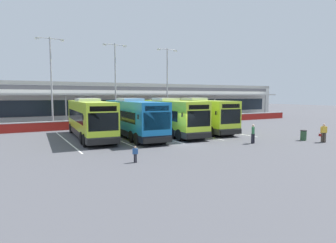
{
  "coord_description": "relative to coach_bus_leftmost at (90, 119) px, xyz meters",
  "views": [
    {
      "loc": [
        -12.64,
        -20.55,
        4.06
      ],
      "look_at": [
        0.32,
        3.0,
        1.6
      ],
      "focal_mm": 30.59,
      "sensor_mm": 36.0,
      "label": 1
    }
  ],
  "objects": [
    {
      "name": "ground_plane",
      "position": [
        6.12,
        -6.71,
        -1.79
      ],
      "size": [
        200.0,
        200.0,
        0.0
      ],
      "primitive_type": "plane",
      "color": "#4C4C51"
    },
    {
      "name": "terminal_building",
      "position": [
        6.12,
        20.19,
        1.23
      ],
      "size": [
        70.0,
        13.0,
        6.0
      ],
      "color": "silver",
      "rests_on": "ground"
    },
    {
      "name": "red_barrier_wall",
      "position": [
        6.12,
        7.79,
        -1.23
      ],
      "size": [
        60.0,
        0.4,
        1.1
      ],
      "color": "maroon",
      "rests_on": "ground"
    },
    {
      "name": "coach_bus_leftmost",
      "position": [
        0.0,
        0.0,
        0.0
      ],
      "size": [
        3.54,
        12.29,
        3.78
      ],
      "color": "#B7DB2D",
      "rests_on": "ground"
    },
    {
      "name": "coach_bus_left_centre",
      "position": [
        3.91,
        -1.27,
        0.0
      ],
      "size": [
        3.54,
        12.29,
        3.78
      ],
      "color": "#1972B7",
      "rests_on": "ground"
    },
    {
      "name": "coach_bus_centre",
      "position": [
        8.11,
        -0.96,
        0.0
      ],
      "size": [
        3.54,
        12.29,
        3.78
      ],
      "color": "#B7DB2D",
      "rests_on": "ground"
    },
    {
      "name": "coach_bus_right_centre",
      "position": [
        12.23,
        -0.33,
        0.0
      ],
      "size": [
        3.54,
        12.29,
        3.78
      ],
      "color": "#B7DB2D",
      "rests_on": "ground"
    },
    {
      "name": "bay_stripe_far_west",
      "position": [
        -2.28,
        -0.71,
        -1.78
      ],
      "size": [
        0.14,
        13.0,
        0.01
      ],
      "primitive_type": "cube",
      "color": "silver",
      "rests_on": "ground"
    },
    {
      "name": "bay_stripe_west",
      "position": [
        1.92,
        -0.71,
        -1.78
      ],
      "size": [
        0.14,
        13.0,
        0.01
      ],
      "primitive_type": "cube",
      "color": "silver",
      "rests_on": "ground"
    },
    {
      "name": "bay_stripe_mid_west",
      "position": [
        6.12,
        -0.71,
        -1.78
      ],
      "size": [
        0.14,
        13.0,
        0.01
      ],
      "primitive_type": "cube",
      "color": "silver",
      "rests_on": "ground"
    },
    {
      "name": "bay_stripe_centre",
      "position": [
        10.32,
        -0.71,
        -1.78
      ],
      "size": [
        0.14,
        13.0,
        0.01
      ],
      "primitive_type": "cube",
      "color": "silver",
      "rests_on": "ground"
    },
    {
      "name": "bay_stripe_mid_east",
      "position": [
        14.52,
        -0.71,
        -1.78
      ],
      "size": [
        0.14,
        13.0,
        0.01
      ],
      "primitive_type": "cube",
      "color": "silver",
      "rests_on": "ground"
    },
    {
      "name": "pedestrian_with_handbag",
      "position": [
        17.12,
        -12.25,
        -0.93
      ],
      "size": [
        0.61,
        0.53,
        1.62
      ],
      "color": "#4C4238",
      "rests_on": "ground"
    },
    {
      "name": "pedestrian_in_dark_coat",
      "position": [
        11.35,
        -9.73,
        -0.91
      ],
      "size": [
        0.42,
        0.47,
        1.62
      ],
      "color": "black",
      "rests_on": "ground"
    },
    {
      "name": "pedestrian_child",
      "position": [
        -0.03,
        -11.37,
        -1.24
      ],
      "size": [
        0.33,
        0.25,
        1.0
      ],
      "color": "black",
      "rests_on": "ground"
    },
    {
      "name": "lamp_post_west",
      "position": [
        -2.07,
        10.13,
        4.5
      ],
      "size": [
        3.24,
        0.28,
        11.0
      ],
      "color": "#9E9EA3",
      "rests_on": "ground"
    },
    {
      "name": "lamp_post_centre",
      "position": [
        6.08,
        10.43,
        4.5
      ],
      "size": [
        3.24,
        0.28,
        11.0
      ],
      "color": "#9E9EA3",
      "rests_on": "ground"
    },
    {
      "name": "lamp_post_east",
      "position": [
        14.17,
        10.57,
        4.5
      ],
      "size": [
        3.24,
        0.28,
        11.0
      ],
      "color": "#9E9EA3",
      "rests_on": "ground"
    },
    {
      "name": "litter_bin",
      "position": [
        16.59,
        -10.73,
        -1.32
      ],
      "size": [
        0.54,
        0.54,
        0.93
      ],
      "color": "#2D5133",
      "rests_on": "ground"
    }
  ]
}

